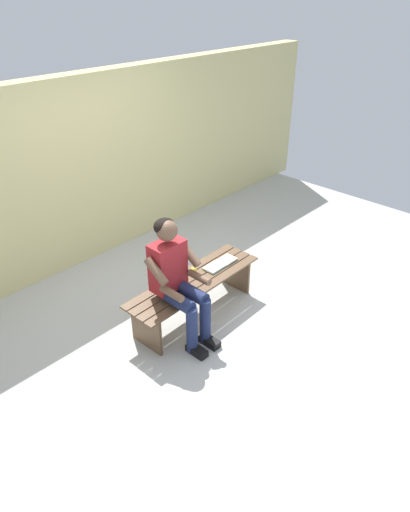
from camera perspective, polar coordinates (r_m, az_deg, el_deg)
name	(u,v)px	position (r m, az deg, el deg)	size (l,w,h in m)	color
ground_plane	(196,425)	(3.95, -1.10, -20.33)	(10.00, 7.00, 0.04)	#B2B2AD
brick_wall	(42,184)	(5.50, -19.60, 8.43)	(9.50, 0.24, 2.21)	#D1C684
bench_near	(194,288)	(4.75, -1.32, -4.06)	(1.60, 0.49, 0.44)	brown
person_seated	(177,277)	(4.30, -3.53, -2.65)	(0.50, 0.69, 1.24)	maroon
apple	(193,271)	(4.77, -1.47, -1.82)	(0.07, 0.07, 0.07)	gold
book_open	(220,264)	(4.92, 1.93, -1.00)	(0.42, 0.17, 0.02)	white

